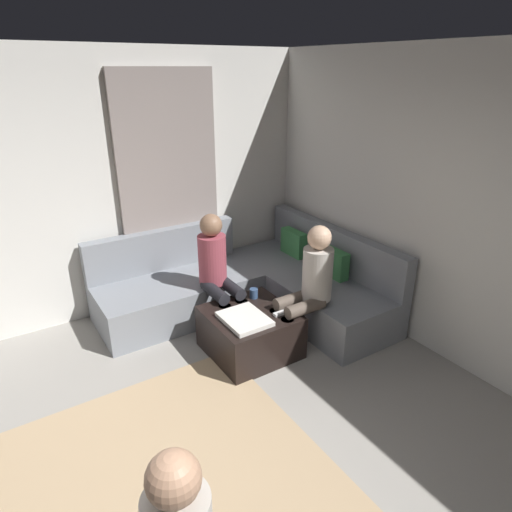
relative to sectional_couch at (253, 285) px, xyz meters
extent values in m
cube|color=silver|center=(-0.86, -1.88, 1.07)|extent=(0.12, 6.00, 2.70)
cube|color=gray|center=(-0.76, -0.58, 0.97)|extent=(0.06, 1.10, 2.50)
cube|color=gray|center=(0.30, 0.53, -0.07)|extent=(2.10, 0.85, 0.42)
cube|color=gray|center=(0.30, 0.88, 0.36)|extent=(2.10, 0.14, 0.45)
cube|color=gray|center=(-0.32, -0.75, -0.07)|extent=(0.85, 1.70, 0.42)
cube|color=gray|center=(-0.68, -0.75, 0.36)|extent=(0.14, 1.70, 0.45)
cube|color=#3F8C4C|center=(-0.20, 0.70, 0.26)|extent=(0.36, 0.12, 0.36)
cube|color=#3F8C4C|center=(0.50, 0.70, 0.26)|extent=(0.36, 0.12, 0.36)
cube|color=black|center=(0.68, -0.46, -0.07)|extent=(0.76, 0.76, 0.42)
cube|color=white|center=(0.78, -0.58, 0.16)|extent=(0.44, 0.36, 0.04)
cylinder|color=#334C72|center=(0.46, -0.28, 0.19)|extent=(0.08, 0.08, 0.10)
cube|color=white|center=(0.86, -0.24, 0.15)|extent=(0.05, 0.15, 0.02)
cylinder|color=brown|center=(0.97, -0.25, -0.07)|extent=(0.12, 0.12, 0.42)
cylinder|color=brown|center=(0.79, -0.25, -0.07)|extent=(0.12, 0.12, 0.42)
cylinder|color=brown|center=(0.97, -0.05, 0.20)|extent=(0.12, 0.40, 0.12)
cylinder|color=brown|center=(0.79, -0.05, 0.20)|extent=(0.12, 0.40, 0.12)
cylinder|color=beige|center=(0.88, 0.15, 0.45)|extent=(0.28, 0.28, 0.50)
sphere|color=#D8AD8C|center=(0.88, 0.15, 0.81)|extent=(0.22, 0.22, 0.22)
cylinder|color=black|center=(0.45, -0.42, -0.07)|extent=(0.12, 0.12, 0.42)
cylinder|color=black|center=(0.45, -0.60, -0.07)|extent=(0.12, 0.12, 0.42)
cylinder|color=black|center=(0.25, -0.42, 0.20)|extent=(0.40, 0.12, 0.12)
cylinder|color=black|center=(0.25, -0.60, 0.20)|extent=(0.40, 0.12, 0.12)
cylinder|color=#993F4C|center=(0.05, -0.51, 0.45)|extent=(0.28, 0.28, 0.50)
sphere|color=#8C664C|center=(0.05, -0.51, 0.81)|extent=(0.22, 0.22, 0.22)
sphere|color=tan|center=(2.52, -1.95, 0.79)|extent=(0.22, 0.22, 0.22)
camera|label=1|loc=(3.72, -2.35, 2.22)|focal=31.42mm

